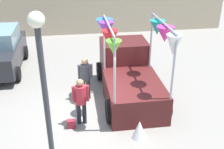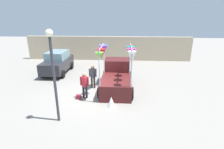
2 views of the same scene
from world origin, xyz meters
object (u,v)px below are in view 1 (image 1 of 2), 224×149
Objects in this scene: vendor_truck at (128,72)px; parked_car at (0,50)px; person_vendor at (85,75)px; folded_kite_bundle_white at (139,130)px; person_customer at (81,98)px; handbag at (71,124)px; street_lamp at (44,86)px.

parked_car is at bearing 150.12° from vendor_truck.
person_vendor is 2.99m from folded_kite_bundle_white.
person_customer is at bearing -137.45° from vendor_truck.
vendor_truck is 6.85× the size of folded_kite_bundle_white.
person_customer is (-1.85, -1.70, 0.04)m from vendor_truck.
person_vendor reaches higher than person_customer.
handbag is at bearing -150.26° from person_customer.
parked_car is at bearing 109.93° from street_lamp.
parked_car is 6.67× the size of folded_kite_bundle_white.
handbag is at bearing -58.39° from parked_car.
vendor_truck is 0.96× the size of street_lamp.
vendor_truck is 2.53× the size of person_vendor.
vendor_truck is 2.77m from folded_kite_bundle_white.
parked_car is 2.46× the size of person_vendor.
parked_car is 5.76m from person_customer.
vendor_truck reaches higher than person_customer.
person_vendor is (-1.61, -0.16, 0.06)m from vendor_truck.
folded_kite_bundle_white reaches higher than handbag.
street_lamp reaches higher than vendor_truck.
folded_kite_bundle_white is (5.02, -5.69, -0.64)m from parked_car.
folded_kite_bundle_white is (-0.18, -2.70, -0.62)m from vendor_truck.
person_vendor is (3.60, -3.15, 0.03)m from parked_car.
folded_kite_bundle_white is at bearing -93.81° from vendor_truck.
person_customer is 0.99× the size of person_vendor.
street_lamp is (2.59, -7.15, 1.82)m from parked_car.
parked_car is 2.50× the size of person_customer.
person_customer is at bearing 149.02° from folded_kite_bundle_white.
folded_kite_bundle_white is (2.43, 1.46, -2.46)m from street_lamp.
vendor_truck is 6.00m from parked_car.
person_customer is at bearing -98.82° from person_vendor.
vendor_truck is at bearing 5.53° from person_vendor.
person_vendor is 4.50m from street_lamp.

